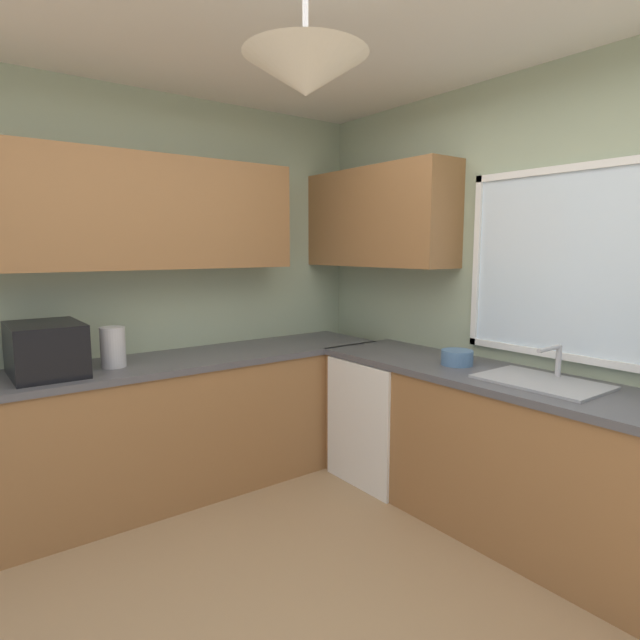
# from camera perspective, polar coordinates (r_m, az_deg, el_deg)

# --- Properties ---
(room_shell) EXTENTS (3.98, 3.55, 2.65)m
(room_shell) POSITION_cam_1_polar(r_m,az_deg,el_deg) (2.89, -2.82, 12.89)
(room_shell) COLOR #9EAD8E
(room_shell) RESTS_ON ground_plane
(counter_run_left) EXTENTS (0.65, 3.16, 0.89)m
(counter_run_left) POSITION_cam_1_polar(r_m,az_deg,el_deg) (3.54, -17.12, -11.26)
(counter_run_left) COLOR olive
(counter_run_left) RESTS_ON ground_plane
(counter_run_back) EXTENTS (3.07, 0.65, 0.89)m
(counter_run_back) POSITION_cam_1_polar(r_m,az_deg,el_deg) (3.07, 23.87, -14.64)
(counter_run_back) COLOR olive
(counter_run_back) RESTS_ON ground_plane
(dishwasher) EXTENTS (0.60, 0.60, 0.84)m
(dishwasher) POSITION_cam_1_polar(r_m,az_deg,el_deg) (3.72, 7.45, -10.46)
(dishwasher) COLOR white
(dishwasher) RESTS_ON ground_plane
(microwave) EXTENTS (0.48, 0.36, 0.29)m
(microwave) POSITION_cam_1_polar(r_m,az_deg,el_deg) (3.26, -27.68, -2.83)
(microwave) COLOR black
(microwave) RESTS_ON counter_run_left
(kettle) EXTENTS (0.14, 0.14, 0.24)m
(kettle) POSITION_cam_1_polar(r_m,az_deg,el_deg) (3.31, -21.60, -2.76)
(kettle) COLOR #B7B7BC
(kettle) RESTS_ON counter_run_left
(sink_assembly) EXTENTS (0.62, 0.40, 0.19)m
(sink_assembly) POSITION_cam_1_polar(r_m,az_deg,el_deg) (2.97, 22.98, -6.13)
(sink_assembly) COLOR #9EA0A5
(sink_assembly) RESTS_ON counter_run_back
(bowl) EXTENTS (0.19, 0.19, 0.09)m
(bowl) POSITION_cam_1_polar(r_m,az_deg,el_deg) (3.26, 14.68, -3.97)
(bowl) COLOR #4C7099
(bowl) RESTS_ON counter_run_back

